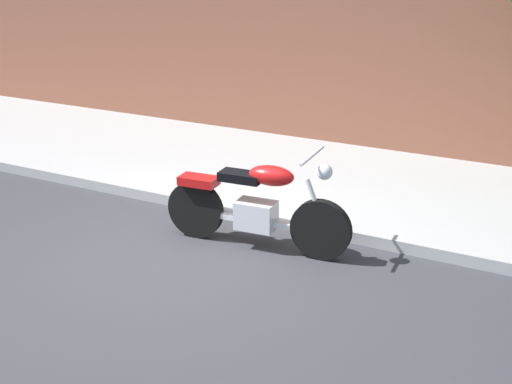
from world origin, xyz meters
The scene contains 3 objects.
ground_plane centered at (0.00, 0.00, 0.00)m, with size 60.00×60.00×0.00m, color #38383D.
sidewalk centered at (0.00, 2.95, 0.07)m, with size 22.10×3.37×0.14m, color #A7A7A7.
motorcycle centered at (0.58, 0.67, 0.49)m, with size 2.20×0.70×1.18m.
Camera 1 is at (3.97, -5.69, 3.30)m, focal length 48.86 mm.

